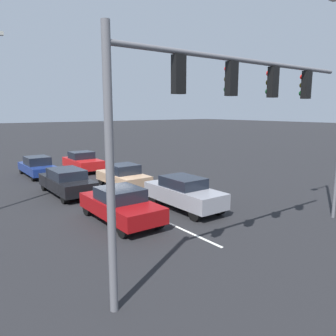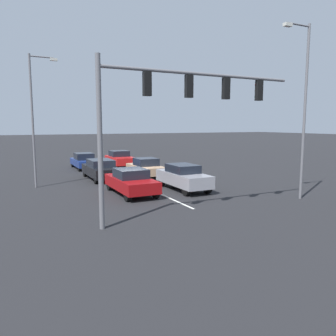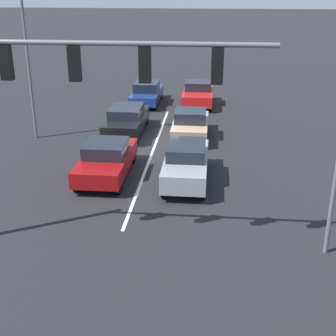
{
  "view_description": "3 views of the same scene",
  "coord_description": "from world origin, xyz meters",
  "px_view_note": "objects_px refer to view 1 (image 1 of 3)",
  "views": [
    {
      "loc": [
        8.04,
        16.79,
        4.79
      ],
      "look_at": [
        -0.75,
        4.96,
        2.18
      ],
      "focal_mm": 35.0,
      "sensor_mm": 36.0,
      "label": 1
    },
    {
      "loc": [
        7.96,
        22.5,
        4.06
      ],
      "look_at": [
        -0.24,
        5.88,
        1.6
      ],
      "focal_mm": 35.0,
      "sensor_mm": 36.0,
      "label": 2
    },
    {
      "loc": [
        -2.85,
        22.59,
        7.77
      ],
      "look_at": [
        -1.24,
        6.37,
        1.18
      ],
      "focal_mm": 50.0,
      "sensor_mm": 36.0,
      "label": 3
    }
  ],
  "objects_px": {
    "car_black_midlane_second": "(67,181)",
    "car_navy_midlane_third": "(38,166)",
    "traffic_signal_gantry": "(213,102)",
    "car_gray_leftlane_front": "(184,193)",
    "car_maroon_midlane_front": "(121,205)",
    "car_red_leftlane_third": "(83,162)",
    "car_tan_leftlane_second": "(123,176)"
  },
  "relations": [
    {
      "from": "car_maroon_midlane_front",
      "to": "traffic_signal_gantry",
      "type": "bearing_deg",
      "value": 89.55
    },
    {
      "from": "car_maroon_midlane_front",
      "to": "car_red_leftlane_third",
      "type": "height_order",
      "value": "car_red_leftlane_third"
    },
    {
      "from": "car_gray_leftlane_front",
      "to": "car_black_midlane_second",
      "type": "height_order",
      "value": "car_gray_leftlane_front"
    },
    {
      "from": "car_tan_leftlane_second",
      "to": "car_red_leftlane_third",
      "type": "xyz_separation_m",
      "value": [
        -0.12,
        -6.84,
        0.04
      ]
    },
    {
      "from": "traffic_signal_gantry",
      "to": "car_black_midlane_second",
      "type": "bearing_deg",
      "value": -89.08
    },
    {
      "from": "car_black_midlane_second",
      "to": "car_navy_midlane_third",
      "type": "distance_m",
      "value": 6.58
    },
    {
      "from": "car_maroon_midlane_front",
      "to": "car_navy_midlane_third",
      "type": "bearing_deg",
      "value": -89.67
    },
    {
      "from": "car_navy_midlane_third",
      "to": "car_gray_leftlane_front",
      "type": "bearing_deg",
      "value": 105.1
    },
    {
      "from": "car_gray_leftlane_front",
      "to": "traffic_signal_gantry",
      "type": "xyz_separation_m",
      "value": [
        3.42,
        5.39,
        4.19
      ]
    },
    {
      "from": "car_gray_leftlane_front",
      "to": "car_maroon_midlane_front",
      "type": "bearing_deg",
      "value": -3.63
    },
    {
      "from": "car_tan_leftlane_second",
      "to": "car_red_leftlane_third",
      "type": "relative_size",
      "value": 1.01
    },
    {
      "from": "car_gray_leftlane_front",
      "to": "traffic_signal_gantry",
      "type": "bearing_deg",
      "value": 57.64
    },
    {
      "from": "car_black_midlane_second",
      "to": "traffic_signal_gantry",
      "type": "bearing_deg",
      "value": 90.92
    },
    {
      "from": "car_black_midlane_second",
      "to": "car_navy_midlane_third",
      "type": "bearing_deg",
      "value": -91.36
    },
    {
      "from": "car_maroon_midlane_front",
      "to": "car_black_midlane_second",
      "type": "relative_size",
      "value": 0.97
    },
    {
      "from": "car_gray_leftlane_front",
      "to": "car_tan_leftlane_second",
      "type": "relative_size",
      "value": 1.1
    },
    {
      "from": "car_black_midlane_second",
      "to": "car_red_leftlane_third",
      "type": "bearing_deg",
      "value": -119.04
    },
    {
      "from": "car_red_leftlane_third",
      "to": "car_navy_midlane_third",
      "type": "distance_m",
      "value": 3.43
    },
    {
      "from": "car_black_midlane_second",
      "to": "traffic_signal_gantry",
      "type": "relative_size",
      "value": 0.5
    },
    {
      "from": "car_black_midlane_second",
      "to": "traffic_signal_gantry",
      "type": "height_order",
      "value": "traffic_signal_gantry"
    },
    {
      "from": "car_tan_leftlane_second",
      "to": "car_black_midlane_second",
      "type": "distance_m",
      "value": 3.48
    },
    {
      "from": "car_navy_midlane_third",
      "to": "car_tan_leftlane_second",
      "type": "bearing_deg",
      "value": 115.44
    },
    {
      "from": "car_navy_midlane_third",
      "to": "traffic_signal_gantry",
      "type": "bearing_deg",
      "value": 90.09
    },
    {
      "from": "car_maroon_midlane_front",
      "to": "car_red_leftlane_third",
      "type": "bearing_deg",
      "value": -105.11
    },
    {
      "from": "car_tan_leftlane_second",
      "to": "car_red_leftlane_third",
      "type": "height_order",
      "value": "car_red_leftlane_third"
    },
    {
      "from": "car_navy_midlane_third",
      "to": "traffic_signal_gantry",
      "type": "xyz_separation_m",
      "value": [
        -0.03,
        18.16,
        4.3
      ]
    },
    {
      "from": "traffic_signal_gantry",
      "to": "car_tan_leftlane_second",
      "type": "bearing_deg",
      "value": -106.31
    },
    {
      "from": "car_maroon_midlane_front",
      "to": "car_red_leftlane_third",
      "type": "distance_m",
      "value": 12.88
    },
    {
      "from": "car_maroon_midlane_front",
      "to": "car_tan_leftlane_second",
      "type": "height_order",
      "value": "car_maroon_midlane_front"
    },
    {
      "from": "car_gray_leftlane_front",
      "to": "car_navy_midlane_third",
      "type": "relative_size",
      "value": 1.02
    },
    {
      "from": "car_maroon_midlane_front",
      "to": "traffic_signal_gantry",
      "type": "relative_size",
      "value": 0.48
    },
    {
      "from": "car_navy_midlane_third",
      "to": "car_maroon_midlane_front",
      "type": "bearing_deg",
      "value": 90.33
    }
  ]
}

